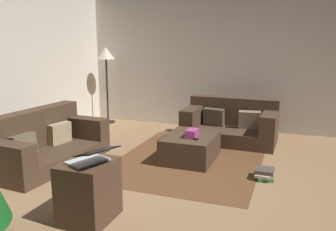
# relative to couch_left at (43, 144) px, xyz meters

# --- Properties ---
(ground_plane) EXTENTS (6.40, 6.40, 0.00)m
(ground_plane) POSITION_rel_couch_left_xyz_m (-0.19, -2.25, -0.28)
(ground_plane) COLOR #93704C
(corner_partition) EXTENTS (0.12, 6.40, 2.60)m
(corner_partition) POSITION_rel_couch_left_xyz_m (2.95, -2.25, 1.02)
(corner_partition) COLOR silver
(corner_partition) RESTS_ON ground_plane
(couch_left) EXTENTS (1.80, 0.97, 0.75)m
(couch_left) POSITION_rel_couch_left_xyz_m (0.00, 0.00, 0.00)
(couch_left) COLOR #473323
(couch_left) RESTS_ON ground_plane
(couch_right) EXTENTS (0.89, 1.55, 0.73)m
(couch_right) POSITION_rel_couch_left_xyz_m (2.05, -2.26, 0.00)
(couch_right) COLOR #473323
(couch_right) RESTS_ON ground_plane
(ottoman) EXTENTS (0.92, 0.69, 0.37)m
(ottoman) POSITION_rel_couch_left_xyz_m (0.88, -1.89, -0.10)
(ottoman) COLOR #473323
(ottoman) RESTS_ON ground_plane
(gift_box) EXTENTS (0.23, 0.15, 0.11)m
(gift_box) POSITION_rel_couch_left_xyz_m (0.76, -1.94, 0.14)
(gift_box) COLOR #B23F8C
(gift_box) RESTS_ON ottoman
(tv_remote) EXTENTS (0.12, 0.17, 0.02)m
(tv_remote) POSITION_rel_couch_left_xyz_m (0.69, -1.98, 0.09)
(tv_remote) COLOR black
(tv_remote) RESTS_ON ottoman
(side_table) EXTENTS (0.52, 0.44, 0.59)m
(side_table) POSITION_rel_couch_left_xyz_m (-1.15, -1.48, 0.01)
(side_table) COLOR #4C3323
(side_table) RESTS_ON ground_plane
(laptop) EXTENTS (0.47, 0.50, 0.18)m
(laptop) POSITION_rel_couch_left_xyz_m (-1.17, -1.53, 0.36)
(laptop) COLOR silver
(laptop) RESTS_ON side_table
(book_stack) EXTENTS (0.33, 0.26, 0.13)m
(book_stack) POSITION_rel_couch_left_xyz_m (0.49, -2.97, -0.22)
(book_stack) COLOR #387A47
(book_stack) RESTS_ON ground_plane
(corner_lamp) EXTENTS (0.36, 0.36, 1.57)m
(corner_lamp) POSITION_rel_couch_left_xyz_m (2.55, 0.42, 1.04)
(corner_lamp) COLOR black
(corner_lamp) RESTS_ON ground_plane
(area_rug) EXTENTS (2.60, 2.00, 0.01)m
(area_rug) POSITION_rel_couch_left_xyz_m (0.88, -1.89, -0.28)
(area_rug) COLOR brown
(area_rug) RESTS_ON ground_plane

